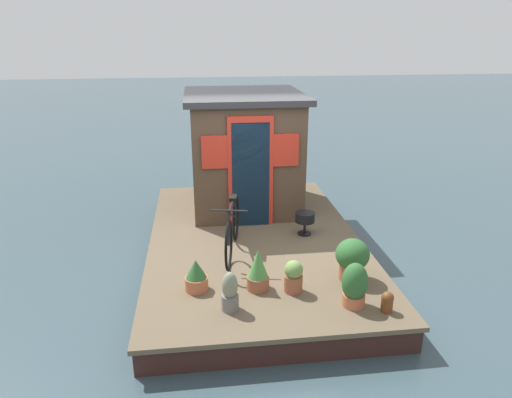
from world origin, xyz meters
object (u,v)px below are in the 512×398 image
object	(u,v)px
bicycle	(232,228)
potted_plant_fern	(196,276)
potted_plant_rosemary	(355,285)
houseboat_cabin	(244,150)
potted_plant_geranium	(294,276)
mooring_bollard	(387,301)
potted_plant_succulent	(352,258)
potted_plant_mint	(258,270)
charcoal_grill	(305,218)
potted_plant_lavender	(230,292)

from	to	relation	value
bicycle	potted_plant_fern	xyz separation A→B (m)	(-0.98, 0.52, -0.19)
potted_plant_rosemary	houseboat_cabin	bearing A→B (deg)	14.58
potted_plant_geranium	mooring_bollard	size ratio (longest dim) A/B	1.66
houseboat_cabin	potted_plant_fern	bearing A→B (deg)	162.96
potted_plant_geranium	potted_plant_succulent	xyz separation A→B (m)	(0.21, -0.80, 0.09)
potted_plant_succulent	mooring_bollard	size ratio (longest dim) A/B	2.22
potted_plant_fern	potted_plant_geranium	bearing A→B (deg)	-98.76
potted_plant_succulent	mooring_bollard	bearing A→B (deg)	-167.50
potted_plant_mint	potted_plant_fern	bearing A→B (deg)	84.88
potted_plant_geranium	potted_plant_rosemary	xyz separation A→B (m)	(-0.40, -0.63, 0.06)
potted_plant_mint	potted_plant_succulent	distance (m)	1.23
potted_plant_fern	potted_plant_succulent	size ratio (longest dim) A/B	0.74
potted_plant_geranium	mooring_bollard	world-z (taller)	potted_plant_geranium
potted_plant_mint	mooring_bollard	size ratio (longest dim) A/B	2.15
potted_plant_geranium	charcoal_grill	world-z (taller)	potted_plant_geranium
potted_plant_geranium	mooring_bollard	bearing A→B (deg)	-120.10
potted_plant_rosemary	potted_plant_succulent	distance (m)	0.63
potted_plant_mint	potted_plant_lavender	world-z (taller)	potted_plant_mint
houseboat_cabin	bicycle	world-z (taller)	houseboat_cabin
potted_plant_rosemary	charcoal_grill	bearing A→B (deg)	3.26
houseboat_cabin	bicycle	distance (m)	2.09
bicycle	potted_plant_succulent	bearing A→B (deg)	-123.16
bicycle	potted_plant_lavender	distance (m)	1.48
potted_plant_mint	bicycle	bearing A→B (deg)	12.46
potted_plant_lavender	houseboat_cabin	bearing A→B (deg)	-8.65
potted_plant_lavender	potted_plant_fern	bearing A→B (deg)	38.13
houseboat_cabin	potted_plant_lavender	distance (m)	3.55
charcoal_grill	potted_plant_rosemary	bearing A→B (deg)	-176.74
bicycle	potted_plant_fern	size ratio (longest dim) A/B	3.99
bicycle	potted_plant_succulent	world-z (taller)	bicycle
houseboat_cabin	potted_plant_rosemary	distance (m)	3.71
potted_plant_fern	potted_plant_succulent	distance (m)	1.98
potted_plant_lavender	potted_plant_succulent	bearing A→B (deg)	-72.31
potted_plant_geranium	potted_plant_succulent	size ratio (longest dim) A/B	0.75
potted_plant_rosemary	potted_plant_fern	bearing A→B (deg)	72.31
potted_plant_succulent	mooring_bollard	world-z (taller)	potted_plant_succulent
potted_plant_lavender	potted_plant_geranium	bearing A→B (deg)	-69.29
potted_plant_lavender	charcoal_grill	size ratio (longest dim) A/B	1.31
potted_plant_geranium	potted_plant_lavender	bearing A→B (deg)	110.71
houseboat_cabin	potted_plant_geranium	bearing A→B (deg)	-174.88
potted_plant_lavender	charcoal_grill	world-z (taller)	potted_plant_lavender
bicycle	charcoal_grill	size ratio (longest dim) A/B	4.45
potted_plant_mint	potted_plant_succulent	world-z (taller)	potted_plant_succulent
houseboat_cabin	potted_plant_lavender	xyz separation A→B (m)	(-3.42, 0.52, -0.80)
potted_plant_lavender	potted_plant_succulent	world-z (taller)	potted_plant_succulent
bicycle	potted_plant_lavender	xyz separation A→B (m)	(-1.46, 0.15, -0.16)
bicycle	potted_plant_rosemary	world-z (taller)	bicycle
charcoal_grill	potted_plant_lavender	bearing A→B (deg)	146.15
charcoal_grill	potted_plant_succulent	bearing A→B (deg)	-168.92
houseboat_cabin	potted_plant_succulent	xyz separation A→B (m)	(-2.91, -1.08, -0.72)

